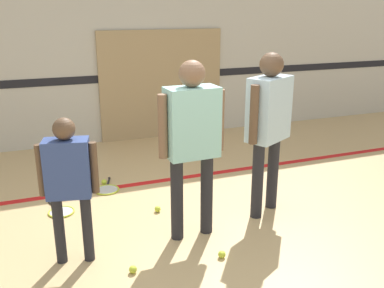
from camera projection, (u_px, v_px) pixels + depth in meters
The scene contains 13 objects.
ground_plane at pixel (191, 238), 4.06m from camera, with size 16.00×16.00×0.00m, color tan.
wall_back at pixel (113, 41), 6.62m from camera, with size 16.00×0.07×3.20m.
wall_panel at pixel (162, 85), 7.05m from camera, with size 2.06×0.05×1.76m.
floor_stripe at pixel (150, 182), 5.36m from camera, with size 14.40×0.10×0.01m.
person_instructor at pixel (192, 132), 3.82m from camera, with size 0.63×0.28×1.67m.
person_student_left at pixel (68, 176), 3.47m from camera, with size 0.47×0.27×1.28m.
person_student_right at pixel (269, 117), 4.29m from camera, with size 0.57×0.46×1.69m.
racket_spare_on_floor at pixel (107, 189), 5.14m from camera, with size 0.37×0.55×0.03m.
racket_second_spare at pixel (61, 211), 4.58m from camera, with size 0.36×0.49×0.03m.
tennis_ball_near_instructor at pixel (222, 254), 3.74m from camera, with size 0.07×0.07×0.07m, color #CCE038.
tennis_ball_by_spare_racket at pixel (104, 182), 5.30m from camera, with size 0.07×0.07×0.07m, color #CCE038.
tennis_ball_stray_left at pixel (133, 269), 3.53m from camera, with size 0.07×0.07×0.07m, color #CCE038.
tennis_ball_stray_right at pixel (158, 209), 4.58m from camera, with size 0.07×0.07×0.07m, color #CCE038.
Camera 1 is at (-1.27, -3.37, 2.10)m, focal length 40.00 mm.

